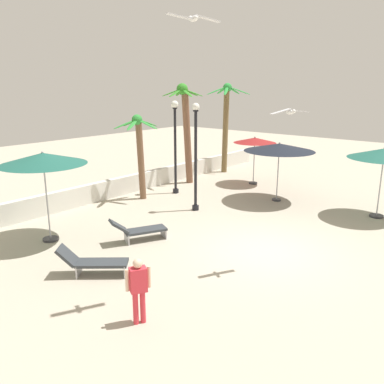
% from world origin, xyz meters
% --- Properties ---
extents(ground_plane, '(56.00, 56.00, 0.00)m').
position_xyz_m(ground_plane, '(0.00, 0.00, 0.00)').
color(ground_plane, '#B2A893').
extents(boundary_wall, '(25.20, 0.30, 0.85)m').
position_xyz_m(boundary_wall, '(0.00, 8.61, 0.43)').
color(boundary_wall, silver).
rests_on(boundary_wall, ground_plane).
extents(patio_umbrella_0, '(2.19, 2.19, 2.50)m').
position_xyz_m(patio_umbrella_0, '(7.36, 4.93, 2.27)').
color(patio_umbrella_0, '#333338').
rests_on(patio_umbrella_0, ground_plane).
extents(patio_umbrella_1, '(2.77, 2.77, 3.03)m').
position_xyz_m(patio_umbrella_1, '(-3.85, 6.00, 2.76)').
color(patio_umbrella_1, '#333338').
rests_on(patio_umbrella_1, ground_plane).
extents(patio_umbrella_2, '(3.09, 3.09, 2.65)m').
position_xyz_m(patio_umbrella_2, '(5.30, 2.46, 2.41)').
color(patio_umbrella_2, '#333338').
rests_on(patio_umbrella_2, ground_plane).
extents(patio_umbrella_3, '(2.67, 2.67, 2.79)m').
position_xyz_m(patio_umbrella_3, '(5.75, -1.71, 2.52)').
color(patio_umbrella_3, '#333338').
rests_on(patio_umbrella_3, ground_plane).
extents(palm_tree_0, '(2.11, 1.98, 5.14)m').
position_xyz_m(palm_tree_0, '(5.16, 7.71, 3.13)').
color(palm_tree_0, brown).
rests_on(palm_tree_0, ground_plane).
extents(palm_tree_1, '(2.09, 2.15, 3.83)m').
position_xyz_m(palm_tree_1, '(1.57, 7.34, 2.41)').
color(palm_tree_1, brown).
rests_on(palm_tree_1, ground_plane).
extents(palm_tree_3, '(2.61, 2.52, 5.16)m').
position_xyz_m(palm_tree_3, '(8.92, 7.85, 3.17)').
color(palm_tree_3, brown).
rests_on(palm_tree_3, ground_plane).
extents(lamp_post_0, '(0.34, 0.34, 4.36)m').
position_xyz_m(lamp_post_0, '(3.38, 6.84, 2.55)').
color(lamp_post_0, black).
rests_on(lamp_post_0, ground_plane).
extents(lamp_post_1, '(0.30, 0.30, 4.38)m').
position_xyz_m(lamp_post_1, '(1.88, 4.39, 2.38)').
color(lamp_post_1, black).
rests_on(lamp_post_1, ground_plane).
extents(lounge_chair_0, '(1.93, 1.32, 0.84)m').
position_xyz_m(lounge_chair_0, '(-2.00, 3.68, 0.40)').
color(lounge_chair_0, '#B7B7BC').
rests_on(lounge_chair_0, ground_plane).
extents(lounge_chair_1, '(1.64, 1.79, 0.84)m').
position_xyz_m(lounge_chair_1, '(-4.49, 2.81, 0.39)').
color(lounge_chair_1, '#B7B7BC').
rests_on(lounge_chair_1, ground_plane).
extents(guest_0, '(0.50, 0.39, 1.52)m').
position_xyz_m(guest_0, '(-5.27, 0.13, 0.91)').
color(guest_0, '#D8333F').
rests_on(guest_0, ground_plane).
extents(seagull_0, '(1.06, 0.64, 0.15)m').
position_xyz_m(seagull_0, '(-0.85, -0.97, 4.40)').
color(seagull_0, white).
extents(seagull_2, '(1.15, 0.63, 0.14)m').
position_xyz_m(seagull_2, '(-3.69, -0.10, 6.39)').
color(seagull_2, white).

